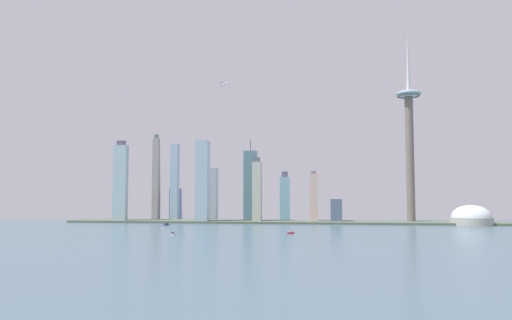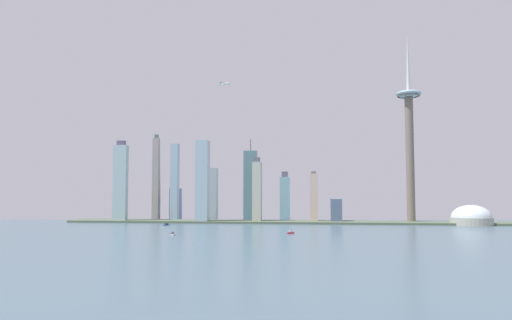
{
  "view_description": "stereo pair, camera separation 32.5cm",
  "coord_description": "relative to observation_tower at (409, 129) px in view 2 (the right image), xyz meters",
  "views": [
    {
      "loc": [
        47.76,
        -383.58,
        60.09
      ],
      "look_at": [
        -52.72,
        490.08,
        120.4
      ],
      "focal_mm": 32.67,
      "sensor_mm": 36.0,
      "label": 1
    },
    {
      "loc": [
        48.09,
        -383.55,
        60.09
      ],
      "look_at": [
        -52.72,
        490.08,
        120.4
      ],
      "focal_mm": 32.67,
      "sensor_mm": 36.0,
      "label": 2
    }
  ],
  "objects": [
    {
      "name": "skyscraper_9",
      "position": [
        -318.39,
        52.33,
        -108.04
      ],
      "size": [
        27.89,
        20.24,
        171.72
      ],
      "color": "slate",
      "rests_on": "ground"
    },
    {
      "name": "airplane",
      "position": [
        -359.79,
        -31.47,
        92.53
      ],
      "size": [
        22.98,
        23.95,
        7.65
      ],
      "rotation": [
        0.0,
        0.0,
        5.69
      ],
      "color": "silver"
    },
    {
      "name": "channel_buoy_0",
      "position": [
        -326.85,
        -401.28,
        -180.82
      ],
      "size": [
        1.16,
        1.16,
        1.51
      ],
      "primitive_type": "cone",
      "color": "green",
      "rests_on": "ground"
    },
    {
      "name": "skyscraper_4",
      "position": [
        -479.59,
        53.07,
        -147.84
      ],
      "size": [
        24.76,
        24.73,
        67.47
      ],
      "color": "#6578A9",
      "rests_on": "ground"
    },
    {
      "name": "stadium_dome",
      "position": [
        97.93,
        -37.9,
        -169.48
      ],
      "size": [
        73.15,
        73.15,
        44.84
      ],
      "color": "#A3A396",
      "rests_on": "ground"
    },
    {
      "name": "ground_plane",
      "position": [
        -241.75,
        -543.65,
        -181.57
      ],
      "size": [
        6000.0,
        6000.0,
        0.0
      ],
      "primitive_type": "plane",
      "color": "#4B6573"
    },
    {
      "name": "boat_2",
      "position": [
        -221.41,
        -250.87,
        -179.82
      ],
      "size": [
        10.21,
        7.55,
        4.85
      ],
      "rotation": [
        0.0,
        0.0,
        0.51
      ],
      "color": "red",
      "rests_on": "ground"
    },
    {
      "name": "skyscraper_5",
      "position": [
        -537.11,
        81.61,
        -160.84
      ],
      "size": [
        15.17,
        16.06,
        41.46
      ],
      "color": "#C69F95",
      "rests_on": "ground"
    },
    {
      "name": "waterfront_pier",
      "position": [
        -241.75,
        -19.05,
        -179.65
      ],
      "size": [
        854.53,
        72.83,
        3.84
      ],
      "primitive_type": "cube",
      "color": "#52614C",
      "rests_on": "ground"
    },
    {
      "name": "skyscraper_3",
      "position": [
        -396.14,
        36.48,
        -126.64
      ],
      "size": [
        17.78,
        24.62,
        109.86
      ],
      "color": "#A2AFBA",
      "rests_on": "ground"
    },
    {
      "name": "skyscraper_8",
      "position": [
        -401.48,
        -37.36,
        -101.38
      ],
      "size": [
        24.15,
        24.14,
        160.39
      ],
      "color": "#9AB7C4",
      "rests_on": "ground"
    },
    {
      "name": "skyscraper_0",
      "position": [
        -142.96,
        -7.1,
        -158.4
      ],
      "size": [
        21.47,
        24.88,
        46.34
      ],
      "color": "slate",
      "rests_on": "ground"
    },
    {
      "name": "boat_0",
      "position": [
        -382.55,
        -295.84,
        -179.94
      ],
      "size": [
        6.81,
        15.01,
        7.97
      ],
      "rotation": [
        0.0,
        0.0,
        1.75
      ],
      "color": "white",
      "rests_on": "ground"
    },
    {
      "name": "observation_tower",
      "position": [
        0.0,
        0.0,
        0.0
      ],
      "size": [
        47.9,
        47.9,
        378.43
      ],
      "color": "#73655A",
      "rests_on": "ground"
    },
    {
      "name": "skyscraper_7",
      "position": [
        -245.41,
        48.43,
        -133.93
      ],
      "size": [
        20.68,
        16.0,
        102.49
      ],
      "color": "#7AADBB",
      "rests_on": "ground"
    },
    {
      "name": "skyscraper_11",
      "position": [
        -569.34,
        -34.81,
        -103.16
      ],
      "size": [
        27.01,
        13.48,
        162.66
      ],
      "color": "#9EBBBE",
      "rests_on": "ground"
    },
    {
      "name": "skyscraper_6",
      "position": [
        -297.08,
        -13.08,
        -120.4
      ],
      "size": [
        16.92,
        25.02,
        128.26
      ],
      "color": "#B4B7A5",
      "rests_on": "ground"
    },
    {
      "name": "boat_1",
      "position": [
        -451.07,
        -108.4,
        -180.19
      ],
      "size": [
        10.89,
        15.22,
        3.86
      ],
      "rotation": [
        0.0,
        0.0,
        4.29
      ],
      "color": "navy",
      "rests_on": "ground"
    },
    {
      "name": "skyscraper_1",
      "position": [
        -519.68,
        37.24,
        -92.83
      ],
      "size": [
        13.36,
        17.2,
        183.04
      ],
      "color": "gray",
      "rests_on": "ground"
    },
    {
      "name": "skyscraper_2",
      "position": [
        -185.7,
        4.44,
        -132.72
      ],
      "size": [
        15.47,
        20.32,
        100.78
      ],
      "color": "beige",
      "rests_on": "ground"
    },
    {
      "name": "skyscraper_10",
      "position": [
        -474.25,
        20.46,
        -101.23
      ],
      "size": [
        15.49,
        16.07,
        160.69
      ],
      "color": "#96B1C5",
      "rests_on": "ground"
    }
  ]
}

